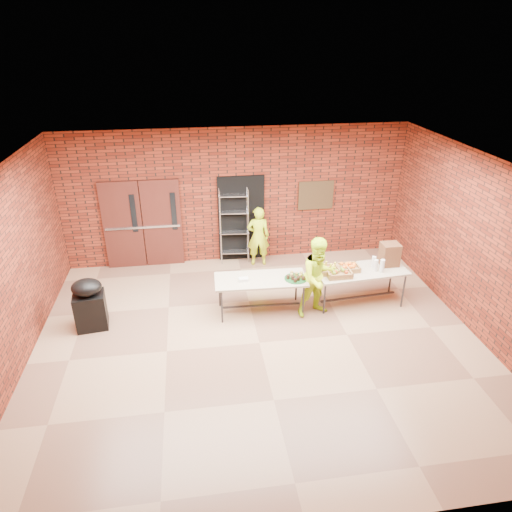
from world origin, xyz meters
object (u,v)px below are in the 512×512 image
at_px(table_left, 261,281).
at_px(coffee_dispenser, 390,254).
at_px(wire_rack, 234,226).
at_px(table_right, 361,273).
at_px(volunteer_man, 319,277).
at_px(volunteer_woman, 258,236).
at_px(covered_grill, 90,304).

relative_size(table_left, coffee_dispenser, 3.87).
relative_size(wire_rack, table_right, 0.97).
relative_size(table_right, volunteer_man, 1.17).
bearing_deg(coffee_dispenser, table_left, -176.41).
height_order(wire_rack, coffee_dispenser, wire_rack).
xyz_separation_m(table_left, table_right, (2.05, 0.02, 0.02)).
xyz_separation_m(coffee_dispenser, volunteer_woman, (-2.42, 1.88, -0.26)).
height_order(wire_rack, table_left, wire_rack).
relative_size(table_left, volunteer_man, 1.12).
height_order(volunteer_woman, volunteer_man, volunteer_man).
bearing_deg(covered_grill, volunteer_woman, 24.14).
xyz_separation_m(table_right, covered_grill, (-5.29, -0.10, -0.18)).
xyz_separation_m(covered_grill, volunteer_man, (4.34, -0.17, 0.31)).
distance_m(coffee_dispenser, volunteer_man, 1.65).
distance_m(volunteer_woman, volunteer_man, 2.44).
height_order(coffee_dispenser, volunteer_woman, volunteer_woman).
bearing_deg(table_left, wire_rack, 99.16).
bearing_deg(coffee_dispenser, volunteer_man, -165.44).
xyz_separation_m(covered_grill, volunteer_woman, (3.51, 2.12, 0.22)).
bearing_deg(table_left, volunteer_man, -10.34).
height_order(covered_grill, volunteer_woman, volunteer_woman).
bearing_deg(coffee_dispenser, wire_rack, 144.62).
distance_m(table_left, volunteer_man, 1.13).
relative_size(coffee_dispenser, volunteer_man, 0.29).
xyz_separation_m(table_right, volunteer_woman, (-1.78, 2.03, 0.03)).
height_order(coffee_dispenser, volunteer_man, volunteer_man).
relative_size(covered_grill, volunteer_woman, 0.70).
xyz_separation_m(wire_rack, volunteer_woman, (0.54, -0.22, -0.19)).
distance_m(coffee_dispenser, volunteer_woman, 3.08).
distance_m(coffee_dispenser, covered_grill, 5.95).
bearing_deg(table_left, volunteer_woman, 84.87).
bearing_deg(volunteer_woman, coffee_dispenser, 145.84).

